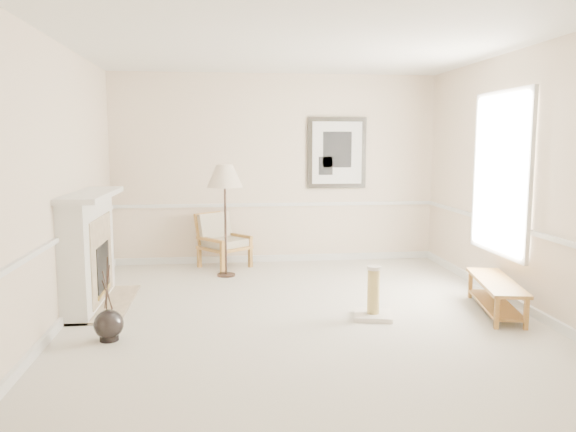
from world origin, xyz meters
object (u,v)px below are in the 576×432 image
object	(u,v)px
floor_vase	(109,325)
bench	(496,291)
floor_lamp	(225,179)
scratching_post	(373,301)
armchair	(221,238)

from	to	relation	value
floor_vase	bench	world-z (taller)	floor_vase
floor_lamp	scratching_post	xyz separation A→B (m)	(1.55, -2.07, -1.18)
bench	scratching_post	distance (m)	1.39
floor_lamp	bench	size ratio (longest dim) A/B	1.19
floor_vase	armchair	world-z (taller)	floor_vase
floor_vase	armchair	bearing A→B (deg)	71.21
floor_vase	armchair	size ratio (longest dim) A/B	0.91
armchair	bench	size ratio (longest dim) A/B	0.68
floor_vase	scratching_post	bearing A→B (deg)	8.27
bench	floor_lamp	bearing A→B (deg)	145.17
bench	armchair	bearing A→B (deg)	138.46
floor_vase	armchair	distance (m)	3.27
floor_lamp	scratching_post	world-z (taller)	floor_lamp
floor_lamp	floor_vase	bearing A→B (deg)	-114.53
floor_vase	scratching_post	distance (m)	2.70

